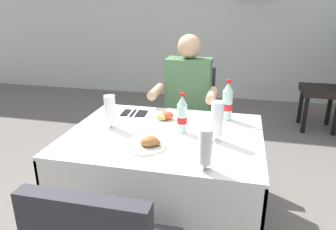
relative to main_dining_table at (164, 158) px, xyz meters
name	(u,v)px	position (x,y,z in m)	size (l,w,h in m)	color
main_dining_table	(164,158)	(0.00, 0.00, 0.00)	(1.16, 0.92, 0.75)	white
chair_far_diner_seat	(188,117)	(0.00, 0.85, -0.03)	(0.44, 0.50, 0.97)	#2D2D33
seated_diner_far	(187,103)	(0.01, 0.74, 0.13)	(0.50, 0.46, 1.26)	#282D42
plate_near_camera	(147,144)	(-0.04, -0.21, 0.19)	(0.24, 0.24, 0.07)	white
plate_far_diner	(165,118)	(-0.05, 0.20, 0.19)	(0.23, 0.23, 0.07)	white
beer_glass_left	(206,148)	(0.29, -0.39, 0.28)	(0.07, 0.07, 0.21)	white
beer_glass_middle	(110,111)	(-0.34, 0.00, 0.28)	(0.07, 0.07, 0.21)	white
beer_glass_right	(217,122)	(0.31, -0.04, 0.29)	(0.07, 0.07, 0.23)	white
cola_bottle_primary	(227,102)	(0.35, 0.32, 0.29)	(0.07, 0.07, 0.27)	silver
cola_bottle_secondary	(182,115)	(0.10, 0.04, 0.28)	(0.06, 0.06, 0.25)	silver
napkin_cutlery_set	(134,113)	(-0.29, 0.29, 0.17)	(0.18, 0.19, 0.01)	black
background_chair_left	(330,86)	(1.46, 2.29, -0.03)	(0.50, 0.44, 0.97)	black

